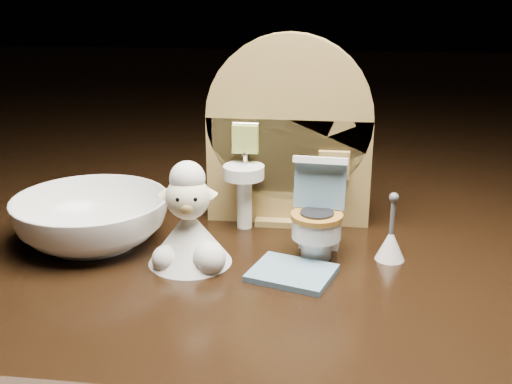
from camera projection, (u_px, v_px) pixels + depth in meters
backdrop_panel at (288, 143)px, 0.50m from camera, size 0.13×0.05×0.15m
toy_toilet at (318, 219)px, 0.46m from camera, size 0.04×0.05×0.07m
bath_mat at (292, 273)px, 0.43m from camera, size 0.06×0.06×0.00m
toilet_brush at (391, 242)px, 0.45m from camera, size 0.02×0.02×0.05m
plush_lamb at (189, 228)px, 0.44m from camera, size 0.06×0.06×0.08m
ceramic_bowl at (92, 220)px, 0.48m from camera, size 0.13×0.13×0.04m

